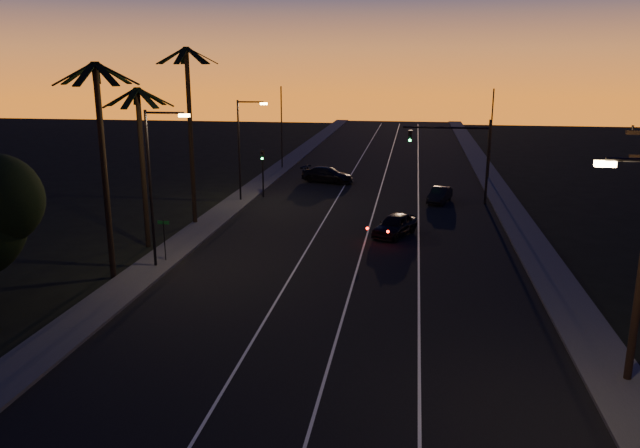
% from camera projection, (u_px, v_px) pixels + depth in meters
% --- Properties ---
extents(road, '(20.00, 170.00, 0.01)m').
position_uv_depth(road, '(361.00, 230.00, 43.90)').
color(road, black).
rests_on(road, ground).
extents(sidewalk_left, '(2.40, 170.00, 0.16)m').
position_uv_depth(sidewalk_left, '(208.00, 223.00, 45.51)').
color(sidewalk_left, '#383835').
rests_on(sidewalk_left, ground).
extents(sidewalk_right, '(2.40, 170.00, 0.16)m').
position_uv_depth(sidewalk_right, '(526.00, 236.00, 42.25)').
color(sidewalk_right, '#383835').
rests_on(sidewalk_right, ground).
extents(lane_stripe_left, '(0.12, 160.00, 0.01)m').
position_uv_depth(lane_stripe_left, '(319.00, 229.00, 44.33)').
color(lane_stripe_left, silver).
rests_on(lane_stripe_left, road).
extents(lane_stripe_mid, '(0.12, 160.00, 0.01)m').
position_uv_depth(lane_stripe_mid, '(368.00, 231.00, 43.82)').
color(lane_stripe_mid, silver).
rests_on(lane_stripe_mid, road).
extents(lane_stripe_right, '(0.12, 160.00, 0.01)m').
position_uv_depth(lane_stripe_right, '(419.00, 232.00, 43.32)').
color(lane_stripe_right, silver).
rests_on(lane_stripe_right, road).
extents(palm_near, '(4.25, 4.16, 11.53)m').
position_uv_depth(palm_near, '(102.00, 150.00, 32.47)').
color(palm_near, black).
rests_on(palm_near, ground).
extents(palm_mid, '(4.25, 4.16, 10.03)m').
position_uv_depth(palm_mid, '(142.00, 150.00, 38.51)').
color(palm_mid, black).
rests_on(palm_mid, ground).
extents(palm_far, '(4.25, 4.16, 12.53)m').
position_uv_depth(palm_far, '(190.00, 119.00, 43.76)').
color(palm_far, black).
rests_on(palm_far, ground).
extents(streetlight_left_near, '(2.55, 0.26, 9.00)m').
position_uv_depth(streetlight_left_near, '(155.00, 177.00, 34.55)').
color(streetlight_left_near, black).
rests_on(streetlight_left_near, ground).
extents(streetlight_left_far, '(2.55, 0.26, 8.50)m').
position_uv_depth(streetlight_left_far, '(242.00, 142.00, 51.84)').
color(streetlight_left_far, black).
rests_on(streetlight_left_far, ground).
extents(street_sign, '(0.70, 0.06, 2.60)m').
position_uv_depth(street_sign, '(164.00, 236.00, 36.44)').
color(street_sign, black).
rests_on(street_sign, ground).
extents(signal_mast, '(7.10, 0.41, 7.00)m').
position_uv_depth(signal_mast, '(459.00, 146.00, 51.22)').
color(signal_mast, black).
rests_on(signal_mast, ground).
extents(signal_post, '(0.28, 0.37, 4.20)m').
position_uv_depth(signal_post, '(263.00, 164.00, 54.11)').
color(signal_post, black).
rests_on(signal_post, ground).
extents(far_pole_left, '(0.14, 0.14, 9.00)m').
position_uv_depth(far_pole_left, '(282.00, 128.00, 68.29)').
color(far_pole_left, black).
rests_on(far_pole_left, ground).
extents(far_pole_right, '(0.14, 0.14, 9.00)m').
position_uv_depth(far_pole_right, '(491.00, 135.00, 62.22)').
color(far_pole_right, black).
rests_on(far_pole_right, ground).
extents(lead_car, '(3.51, 5.14, 1.49)m').
position_uv_depth(lead_car, '(395.00, 225.00, 42.42)').
color(lead_car, black).
rests_on(lead_car, road).
extents(right_car, '(2.34, 4.08, 1.27)m').
position_uv_depth(right_car, '(440.00, 195.00, 52.53)').
color(right_car, black).
rests_on(right_car, road).
extents(cross_car, '(5.57, 3.51, 1.51)m').
position_uv_depth(cross_car, '(327.00, 175.00, 61.30)').
color(cross_car, black).
rests_on(cross_car, road).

